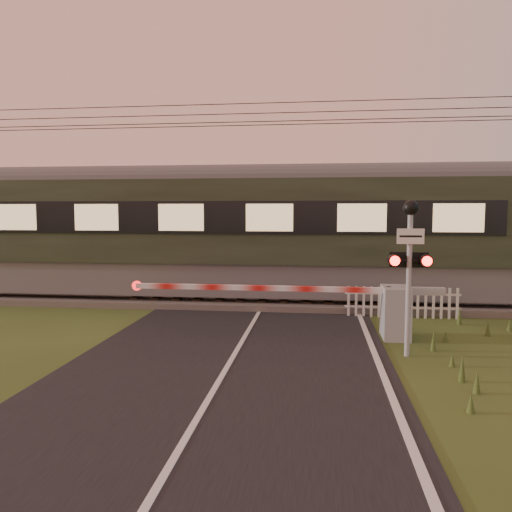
# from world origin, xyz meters

# --- Properties ---
(ground) EXTENTS (160.00, 160.00, 0.00)m
(ground) POSITION_xyz_m (0.00, 0.00, 0.00)
(ground) COLOR #344219
(ground) RESTS_ON ground
(road) EXTENTS (6.00, 140.00, 0.03)m
(road) POSITION_xyz_m (0.02, -0.23, 0.01)
(road) COLOR black
(road) RESTS_ON ground
(track_bed) EXTENTS (140.00, 3.40, 0.39)m
(track_bed) POSITION_xyz_m (0.00, 6.50, 0.07)
(track_bed) COLOR #47423D
(track_bed) RESTS_ON ground
(overhead_wires) EXTENTS (120.00, 0.62, 0.62)m
(overhead_wires) POSITION_xyz_m (0.00, 6.50, 5.72)
(overhead_wires) COLOR black
(overhead_wires) RESTS_ON ground
(boom_gate) EXTENTS (7.16, 0.89, 1.19)m
(boom_gate) POSITION_xyz_m (3.02, 2.41, 0.65)
(boom_gate) COLOR gray
(boom_gate) RESTS_ON ground
(crossing_signal) EXTENTS (0.78, 0.34, 3.05)m
(crossing_signal) POSITION_xyz_m (3.36, 0.99, 2.10)
(crossing_signal) COLOR gray
(crossing_signal) RESTS_ON ground
(picket_fence) EXTENTS (3.02, 0.07, 0.82)m
(picket_fence) POSITION_xyz_m (3.86, 4.60, 0.42)
(picket_fence) COLOR silver
(picket_fence) RESTS_ON ground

